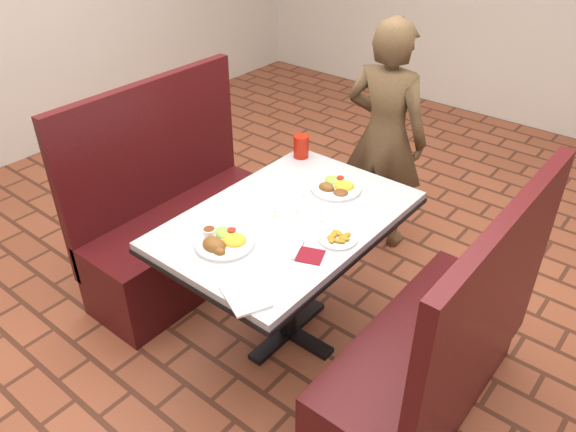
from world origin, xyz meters
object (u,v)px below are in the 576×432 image
object	(u,v)px
near_dinner_plate	(223,239)
red_tumbler	(301,146)
booth_bench_right	(431,361)
diner_person	(385,137)
booth_bench_left	(182,229)
far_dinner_plate	(337,185)
plantain_plate	(338,238)
dining_table	(288,233)

from	to	relation	value
near_dinner_plate	red_tumbler	xyz separation A→B (m)	(-0.25, 0.86, 0.04)
booth_bench_right	diner_person	distance (m)	1.47
booth_bench_left	far_dinner_plate	world-z (taller)	booth_bench_left
plantain_plate	far_dinner_plate	bearing A→B (deg)	125.56
far_dinner_plate	plantain_plate	world-z (taller)	far_dinner_plate
booth_bench_right	far_dinner_plate	distance (m)	0.95
far_dinner_plate	plantain_plate	size ratio (longest dim) A/B	1.50
plantain_plate	booth_bench_left	bearing A→B (deg)	179.44
red_tumbler	dining_table	bearing A→B (deg)	-57.73
booth_bench_right	diner_person	world-z (taller)	diner_person
red_tumbler	plantain_plate	bearing A→B (deg)	-40.51
near_dinner_plate	plantain_plate	bearing A→B (deg)	43.23
diner_person	plantain_plate	xyz separation A→B (m)	(0.41, -1.09, 0.04)
booth_bench_left	plantain_plate	world-z (taller)	booth_bench_left
diner_person	red_tumbler	bearing A→B (deg)	65.85
red_tumbler	near_dinner_plate	bearing A→B (deg)	-73.96
far_dinner_plate	plantain_plate	bearing A→B (deg)	-54.44
booth_bench_left	near_dinner_plate	world-z (taller)	booth_bench_left
far_dinner_plate	plantain_plate	distance (m)	0.44
booth_bench_right	far_dinner_plate	world-z (taller)	booth_bench_right
booth_bench_left	diner_person	world-z (taller)	diner_person
near_dinner_plate	plantain_plate	distance (m)	0.50
diner_person	near_dinner_plate	size ratio (longest dim) A/B	5.60
plantain_plate	red_tumbler	distance (m)	0.81
diner_person	plantain_plate	distance (m)	1.17
near_dinner_plate	red_tumbler	world-z (taller)	red_tumbler
diner_person	far_dinner_plate	distance (m)	0.75
booth_bench_right	plantain_plate	distance (m)	0.67
near_dinner_plate	booth_bench_left	bearing A→B (deg)	154.08
dining_table	booth_bench_right	distance (m)	0.86
diner_person	far_dinner_plate	size ratio (longest dim) A/B	5.68
booth_bench_left	near_dinner_plate	size ratio (longest dim) A/B	4.68
booth_bench_right	near_dinner_plate	bearing A→B (deg)	-158.06
plantain_plate	diner_person	bearing A→B (deg)	110.61
far_dinner_plate	near_dinner_plate	bearing A→B (deg)	-98.83
far_dinner_plate	red_tumbler	world-z (taller)	red_tumbler
near_dinner_plate	far_dinner_plate	distance (m)	0.71
far_dinner_plate	red_tumbler	xyz separation A→B (m)	(-0.36, 0.17, 0.04)
dining_table	red_tumbler	bearing A→B (deg)	122.27
near_dinner_plate	plantain_plate	world-z (taller)	near_dinner_plate
far_dinner_plate	red_tumbler	size ratio (longest dim) A/B	2.01
booth_bench_right	plantain_plate	xyz separation A→B (m)	(-0.51, -0.01, 0.43)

